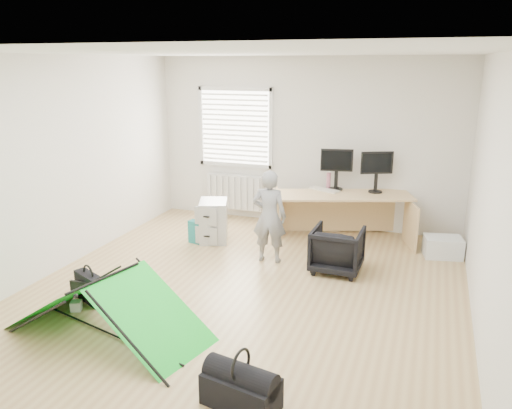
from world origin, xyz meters
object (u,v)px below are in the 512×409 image
(thermos, at_px, (329,180))
(monitor_left, at_px, (336,175))
(storage_crate, at_px, (443,247))
(laptop_bag, at_px, (90,288))
(filing_cabinet, at_px, (214,221))
(monitor_right, at_px, (376,177))
(person, at_px, (269,217))
(kite, at_px, (107,307))
(duffel_bag, at_px, (241,391))
(office_chair, at_px, (337,250))
(desk, at_px, (341,216))

(thermos, bearing_deg, monitor_left, -21.20)
(storage_crate, distance_m, laptop_bag, 4.65)
(filing_cabinet, xyz_separation_m, storage_crate, (3.26, 0.47, -0.17))
(monitor_left, xyz_separation_m, monitor_right, (0.60, 0.03, -0.00))
(person, relative_size, storage_crate, 2.51)
(filing_cabinet, relative_size, kite, 0.31)
(person, distance_m, duffel_bag, 3.03)
(filing_cabinet, xyz_separation_m, kite, (0.15, -2.85, -0.00))
(storage_crate, bearing_deg, monitor_right, 152.25)
(duffel_bag, bearing_deg, thermos, 104.11)
(office_chair, bearing_deg, person, -0.27)
(filing_cabinet, bearing_deg, storage_crate, -12.83)
(monitor_right, xyz_separation_m, thermos, (-0.72, 0.02, -0.11))
(desk, bearing_deg, duffel_bag, -109.76)
(laptop_bag, bearing_deg, desk, 78.27)
(office_chair, bearing_deg, monitor_left, -76.30)
(desk, xyz_separation_m, thermos, (-0.27, 0.29, 0.47))
(filing_cabinet, relative_size, thermos, 2.52)
(monitor_left, xyz_separation_m, duffel_bag, (0.13, -4.36, -0.80))
(monitor_right, height_order, thermos, monitor_right)
(monitor_left, xyz_separation_m, kite, (-1.49, -3.82, -0.63))
(desk, xyz_separation_m, filing_cabinet, (-1.78, -0.73, -0.04))
(filing_cabinet, height_order, person, person)
(duffel_bag, bearing_deg, filing_cabinet, 128.36)
(monitor_left, height_order, office_chair, monitor_left)
(office_chair, xyz_separation_m, duffel_bag, (-0.20, -2.88, -0.16))
(laptop_bag, bearing_deg, office_chair, 61.22)
(kite, bearing_deg, person, 83.58)
(monitor_left, height_order, duffel_bag, monitor_left)
(person, bearing_deg, kite, 64.09)
(kite, bearing_deg, desk, 79.69)
(office_chair, distance_m, duffel_bag, 2.89)
(monitor_left, xyz_separation_m, laptop_bag, (-2.12, -3.28, -0.77))
(desk, relative_size, office_chair, 3.22)
(monitor_right, height_order, person, person)
(desk, distance_m, person, 1.45)
(office_chair, height_order, kite, kite)
(desk, relative_size, monitor_right, 4.28)
(desk, height_order, thermos, thermos)
(filing_cabinet, height_order, monitor_left, monitor_left)
(person, relative_size, laptop_bag, 2.83)
(storage_crate, bearing_deg, duffel_bag, -111.06)
(monitor_right, bearing_deg, duffel_bag, -120.48)
(monitor_right, bearing_deg, kite, -142.85)
(storage_crate, bearing_deg, kite, -133.13)
(monitor_right, relative_size, thermos, 1.97)
(kite, distance_m, laptop_bag, 0.84)
(office_chair, relative_size, person, 0.51)
(monitor_left, distance_m, duffel_bag, 4.44)
(person, xyz_separation_m, duffel_bag, (0.73, -2.90, -0.50))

